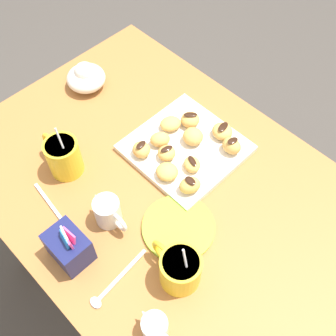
% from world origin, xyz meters
% --- Properties ---
extents(ground_plane, '(8.00, 8.00, 0.00)m').
position_xyz_m(ground_plane, '(0.00, 0.00, 0.00)').
color(ground_plane, '#423D38').
extents(dining_table, '(1.02, 0.71, 0.76)m').
position_xyz_m(dining_table, '(0.00, 0.00, 0.61)').
color(dining_table, '#A36633').
rests_on(dining_table, ground_plane).
extents(pastry_plate_square, '(0.26, 0.26, 0.02)m').
position_xyz_m(pastry_plate_square, '(0.03, -0.12, 0.76)').
color(pastry_plate_square, silver).
rests_on(pastry_plate_square, dining_table).
extents(coffee_mug_yellow_left, '(0.13, 0.09, 0.14)m').
position_xyz_m(coffee_mug_yellow_left, '(-0.19, 0.14, 0.80)').
color(coffee_mug_yellow_left, yellow).
rests_on(coffee_mug_yellow_left, dining_table).
extents(coffee_mug_yellow_right, '(0.12, 0.08, 0.15)m').
position_xyz_m(coffee_mug_yellow_right, '(0.20, 0.14, 0.81)').
color(coffee_mug_yellow_right, yellow).
rests_on(coffee_mug_yellow_right, dining_table).
extents(cream_pitcher_white, '(0.10, 0.06, 0.07)m').
position_xyz_m(cream_pitcher_white, '(0.01, 0.15, 0.79)').
color(cream_pitcher_white, silver).
rests_on(cream_pitcher_white, dining_table).
extents(sugar_caddy, '(0.09, 0.07, 0.11)m').
position_xyz_m(sugar_caddy, '(0.01, 0.27, 0.80)').
color(sugar_caddy, '#191E51').
rests_on(sugar_caddy, dining_table).
extents(ice_cream_bowl, '(0.11, 0.11, 0.08)m').
position_xyz_m(ice_cream_bowl, '(0.39, -0.08, 0.79)').
color(ice_cream_bowl, silver).
rests_on(ice_cream_bowl, dining_table).
extents(chocolate_sauce_pitcher, '(0.09, 0.05, 0.06)m').
position_xyz_m(chocolate_sauce_pitcher, '(-0.24, 0.25, 0.79)').
color(chocolate_sauce_pitcher, silver).
rests_on(chocolate_sauce_pitcher, dining_table).
extents(saucer_lime_left, '(0.17, 0.17, 0.01)m').
position_xyz_m(saucer_lime_left, '(-0.11, 0.06, 0.76)').
color(saucer_lime_left, '#9EC633').
rests_on(saucer_lime_left, dining_table).
extents(loose_spoon_near_saucer, '(0.03, 0.16, 0.01)m').
position_xyz_m(loose_spoon_near_saucer, '(-0.11, 0.25, 0.76)').
color(loose_spoon_near_saucer, silver).
rests_on(loose_spoon_near_saucer, dining_table).
extents(loose_spoon_by_plate, '(0.16, 0.03, 0.01)m').
position_xyz_m(loose_spoon_by_plate, '(0.11, 0.23, 0.76)').
color(loose_spoon_by_plate, silver).
rests_on(loose_spoon_by_plate, dining_table).
extents(beignet_0, '(0.06, 0.06, 0.03)m').
position_xyz_m(beignet_0, '(0.08, -0.08, 0.79)').
color(beignet_0, '#DBA351').
rests_on(beignet_0, pastry_plate_square).
extents(beignet_1, '(0.06, 0.06, 0.04)m').
position_xyz_m(beignet_1, '(0.09, -0.02, 0.79)').
color(beignet_1, '#DBA351').
rests_on(beignet_1, pastry_plate_square).
extents(chocolate_drizzle_1, '(0.02, 0.03, 0.00)m').
position_xyz_m(chocolate_drizzle_1, '(0.09, -0.02, 0.81)').
color(chocolate_drizzle_1, black).
rests_on(chocolate_drizzle_1, beignet_1).
extents(beignet_2, '(0.06, 0.06, 0.03)m').
position_xyz_m(beignet_2, '(-0.03, -0.08, 0.79)').
color(beignet_2, '#DBA351').
rests_on(beignet_2, pastry_plate_square).
extents(chocolate_drizzle_2, '(0.04, 0.02, 0.00)m').
position_xyz_m(chocolate_drizzle_2, '(-0.03, -0.08, 0.80)').
color(chocolate_drizzle_2, black).
rests_on(chocolate_drizzle_2, beignet_2).
extents(beignet_3, '(0.07, 0.07, 0.03)m').
position_xyz_m(beignet_3, '(-0.00, -0.02, 0.79)').
color(beignet_3, '#DBA351').
rests_on(beignet_3, pastry_plate_square).
extents(beignet_4, '(0.06, 0.06, 0.04)m').
position_xyz_m(beignet_4, '(0.07, -0.18, 0.79)').
color(beignet_4, '#DBA351').
rests_on(beignet_4, pastry_plate_square).
extents(chocolate_drizzle_4, '(0.04, 0.04, 0.00)m').
position_xyz_m(chocolate_drizzle_4, '(0.07, -0.18, 0.81)').
color(chocolate_drizzle_4, black).
rests_on(chocolate_drizzle_4, beignet_4).
extents(beignet_5, '(0.07, 0.06, 0.03)m').
position_xyz_m(beignet_5, '(-0.01, -0.21, 0.79)').
color(beignet_5, '#DBA351').
rests_on(beignet_5, pastry_plate_square).
extents(chocolate_drizzle_5, '(0.03, 0.04, 0.00)m').
position_xyz_m(chocolate_drizzle_5, '(-0.01, -0.21, 0.81)').
color(chocolate_drizzle_5, black).
rests_on(chocolate_drizzle_5, beignet_5).
extents(beignet_6, '(0.06, 0.06, 0.04)m').
position_xyz_m(beignet_6, '(0.03, -0.14, 0.79)').
color(beignet_6, '#DBA351').
rests_on(beignet_6, pastry_plate_square).
extents(beignet_7, '(0.06, 0.06, 0.04)m').
position_xyz_m(beignet_7, '(-0.07, -0.03, 0.79)').
color(beignet_7, '#DBA351').
rests_on(beignet_7, pastry_plate_square).
extents(chocolate_drizzle_7, '(0.03, 0.02, 0.00)m').
position_xyz_m(chocolate_drizzle_7, '(-0.07, -0.03, 0.81)').
color(chocolate_drizzle_7, black).
rests_on(chocolate_drizzle_7, beignet_7).
extents(beignet_8, '(0.05, 0.05, 0.03)m').
position_xyz_m(beignet_8, '(0.04, -0.06, 0.79)').
color(beignet_8, '#DBA351').
rests_on(beignet_8, pastry_plate_square).
extents(chocolate_drizzle_8, '(0.02, 0.03, 0.00)m').
position_xyz_m(chocolate_drizzle_8, '(0.04, -0.06, 0.81)').
color(chocolate_drizzle_8, black).
rests_on(chocolate_drizzle_8, beignet_8).
extents(beignet_9, '(0.07, 0.07, 0.03)m').
position_xyz_m(beignet_9, '(0.10, -0.13, 0.79)').
color(beignet_9, '#DBA351').
rests_on(beignet_9, pastry_plate_square).
extents(beignet_10, '(0.05, 0.04, 0.04)m').
position_xyz_m(beignet_10, '(-0.06, -0.19, 0.79)').
color(beignet_10, '#DBA351').
rests_on(beignet_10, pastry_plate_square).
extents(chocolate_drizzle_10, '(0.02, 0.03, 0.00)m').
position_xyz_m(chocolate_drizzle_10, '(-0.06, -0.19, 0.81)').
color(chocolate_drizzle_10, black).
rests_on(chocolate_drizzle_10, beignet_10).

